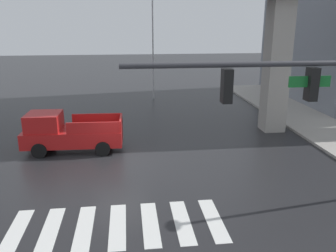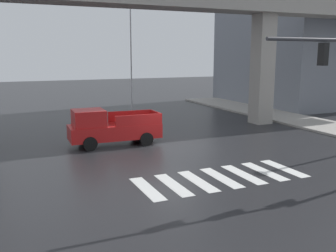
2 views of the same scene
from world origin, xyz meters
name	(u,v)px [view 1 (image 1 of 2)]	position (x,y,z in m)	size (l,w,h in m)	color
ground_plane	(120,166)	(0.00, 0.00, 0.00)	(120.00, 120.00, 0.00)	#232326
crosswalk_stripes	(118,226)	(0.00, -5.17, 0.01)	(7.15, 2.80, 0.01)	silver
pickup_truck	(68,133)	(-2.71, 2.43, 0.99)	(5.16, 2.21, 2.08)	red
flagpole	(154,29)	(2.89, 15.10, 6.01)	(1.16, 0.12, 10.41)	silver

